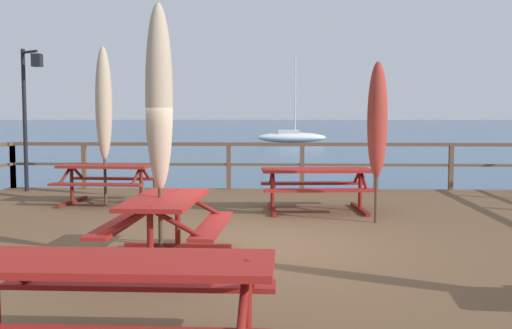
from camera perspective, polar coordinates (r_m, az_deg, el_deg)
name	(u,v)px	position (r m, az deg, el deg)	size (l,w,h in m)	color
ground_plane	(253,296)	(8.50, -0.27, -11.96)	(600.00, 600.00, 0.00)	navy
wooden_deck	(253,271)	(8.41, -0.27, -9.70)	(12.24, 12.74, 0.69)	brown
railing_waterside_far	(265,158)	(14.39, 0.86, 0.64)	(12.04, 0.10, 1.09)	brown
picnic_table_mid_left	(165,215)	(7.39, -8.33, -4.61)	(1.45, 1.87, 0.78)	maroon
picnic_table_back_left	(316,180)	(11.22, 5.56, -1.43)	(2.05, 1.55, 0.78)	maroon
picnic_table_front_right	(106,176)	(12.39, -13.59, -1.00)	(1.84, 1.51, 0.78)	maroon
picnic_table_mid_right	(119,289)	(4.34, -12.44, -11.11)	(2.09, 1.43, 0.78)	maroon
patio_umbrella_short_front	(159,99)	(7.34, -8.88, 6.00)	(0.32, 0.32, 3.02)	#4C3828
patio_umbrella_tall_front	(377,121)	(10.07, 11.07, 3.96)	(0.32, 0.32, 2.57)	#4C3828
patio_umbrella_tall_mid_left	(104,104)	(12.41, -13.80, 5.39)	(0.32, 0.32, 3.04)	#4C3828
patio_umbrella_short_back	(154,118)	(12.95, -9.38, 4.25)	(0.32, 0.32, 2.62)	#4C3828
lamp_post_hooked	(29,98)	(14.81, -20.11, 5.78)	(0.59, 0.47, 3.20)	black
sailboat_distant	(291,137)	(54.33, 3.27, 2.55)	(6.07, 1.95, 7.72)	white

